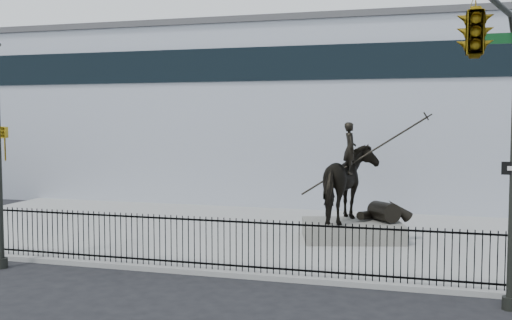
# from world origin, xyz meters

# --- Properties ---
(ground) EXTENTS (120.00, 120.00, 0.00)m
(ground) POSITION_xyz_m (0.00, 0.00, 0.00)
(ground) COLOR black
(ground) RESTS_ON ground
(plaza) EXTENTS (30.00, 12.00, 0.15)m
(plaza) POSITION_xyz_m (0.00, 7.00, 0.07)
(plaza) COLOR gray
(plaza) RESTS_ON ground
(building) EXTENTS (44.00, 14.00, 9.00)m
(building) POSITION_xyz_m (0.00, 20.00, 4.50)
(building) COLOR silver
(building) RESTS_ON ground
(picket_fence) EXTENTS (22.10, 0.10, 1.50)m
(picket_fence) POSITION_xyz_m (0.00, 1.25, 0.90)
(picket_fence) COLOR black
(picket_fence) RESTS_ON plaza
(statue_plinth) EXTENTS (3.90, 3.15, 0.64)m
(statue_plinth) POSITION_xyz_m (2.58, 6.55, 0.47)
(statue_plinth) COLOR #615F59
(statue_plinth) RESTS_ON plaza
(equestrian_statue) EXTENTS (4.23, 3.20, 3.70)m
(equestrian_statue) POSITION_xyz_m (2.64, 6.57, 2.12)
(equestrian_statue) COLOR black
(equestrian_statue) RESTS_ON statue_plinth
(traffic_signal_right) EXTENTS (2.17, 6.86, 7.00)m
(traffic_signal_right) POSITION_xyz_m (6.47, -2.00, 4.85)
(traffic_signal_right) COLOR black
(traffic_signal_right) RESTS_ON ground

